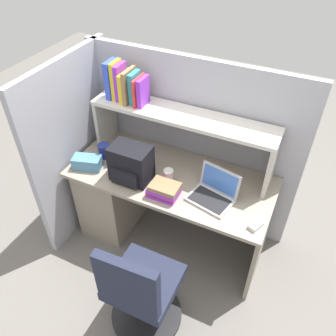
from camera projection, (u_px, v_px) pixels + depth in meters
ground_plane at (170, 236)px, 3.18m from camera, size 8.00×8.00×0.00m
desk at (130, 191)px, 3.04m from camera, size 1.60×0.70×0.73m
cubicle_partition_rear at (190, 145)px, 2.94m from camera, size 1.84×0.05×1.55m
cubicle_partition_left at (77, 147)px, 2.92m from camera, size 0.05×1.06×1.55m
overhead_hutch at (182, 125)px, 2.62m from camera, size 1.44×0.28×0.45m
reference_books_on_shelf at (126, 85)px, 2.62m from camera, size 0.32×0.19×0.30m
laptop at (214, 193)px, 2.49m from camera, size 0.36×0.31×0.22m
backpack at (131, 164)px, 2.60m from camera, size 0.30×0.23×0.29m
computer_mouse at (256, 225)px, 2.31m from camera, size 0.10×0.12×0.03m
paper_cup at (169, 175)px, 2.64m from camera, size 0.08×0.08×0.09m
tissue_box at (87, 162)px, 2.76m from camera, size 0.25×0.18×0.10m
snack_canister at (104, 151)px, 2.85m from camera, size 0.10×0.10×0.12m
desk_book_stack at (164, 190)px, 2.51m from camera, size 0.23×0.16×0.11m
office_chair at (141, 294)px, 2.31m from camera, size 0.52×0.52×0.93m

